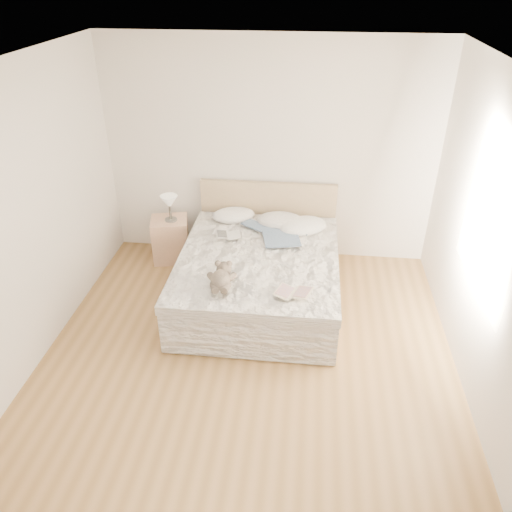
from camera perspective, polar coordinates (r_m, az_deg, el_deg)
name	(u,v)px	position (r m, az deg, el deg)	size (l,w,h in m)	color
floor	(246,368)	(4.89, -1.17, -12.63)	(4.00, 4.50, 0.00)	brown
ceiling	(242,72)	(3.61, -1.64, 20.26)	(4.00, 4.50, 0.00)	white
wall_back	(269,153)	(6.12, 1.51, 11.66)	(4.00, 0.02, 2.70)	silver
wall_front	(175,500)	(2.43, -9.27, -25.84)	(4.00, 0.02, 2.70)	silver
wall_left	(13,232)	(4.75, -26.02, 2.48)	(0.02, 4.50, 2.70)	silver
wall_right	(499,259)	(4.32, 25.97, -0.35)	(0.02, 4.50, 2.70)	silver
window	(489,230)	(4.52, 25.08, 2.70)	(0.02, 1.30, 1.10)	white
bed	(259,274)	(5.63, 0.39, -2.02)	(1.72, 2.14, 1.00)	tan
nightstand	(171,239)	(6.46, -9.73, 1.90)	(0.45, 0.40, 0.56)	tan
table_lamp	(169,203)	(6.21, -9.87, 5.99)	(0.22, 0.22, 0.33)	#534E48
pillow_left	(234,215)	(6.18, -2.58, 4.69)	(0.52, 0.37, 0.16)	white
pillow_middle	(281,221)	(6.04, 2.84, 4.03)	(0.58, 0.40, 0.17)	silver
pillow_right	(303,226)	(5.94, 5.39, 3.45)	(0.58, 0.41, 0.18)	white
blouse	(280,234)	(5.76, 2.79, 2.51)	(0.63, 0.68, 0.03)	#3E536F
photo_book	(228,235)	(5.74, -3.20, 2.37)	(0.29, 0.20, 0.02)	silver
childrens_book	(294,293)	(4.77, 4.31, -4.19)	(0.34, 0.23, 0.02)	beige
teddy_bear	(221,286)	(4.83, -4.06, -3.39)	(0.25, 0.36, 0.19)	brown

